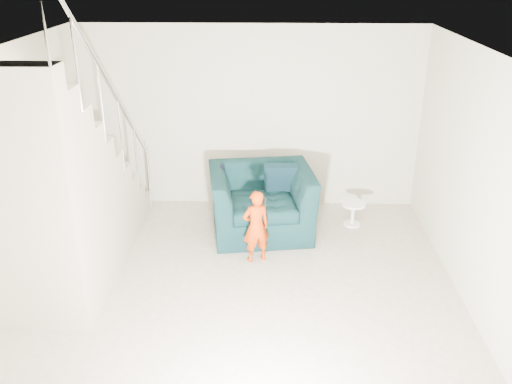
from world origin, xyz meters
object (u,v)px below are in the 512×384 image
side_table (353,210)px  staircase (66,204)px  armchair (261,201)px  toddler (256,227)px

side_table → staircase: (-3.50, -1.47, 0.71)m
armchair → side_table: size_ratio=3.96×
toddler → armchair: bearing=-115.1°
armchair → toddler: size_ratio=1.45×
armchair → side_table: armchair is taller
staircase → armchair: bearing=29.6°
armchair → toddler: toddler is taller
toddler → staircase: (-2.16, -0.44, 0.47)m
toddler → side_table: toddler is taller
toddler → side_table: (1.35, 1.03, -0.24)m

